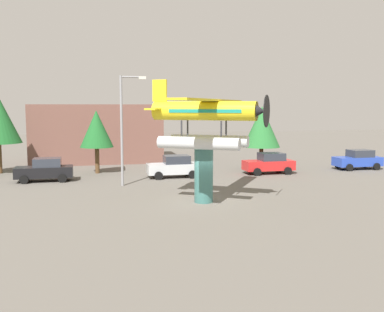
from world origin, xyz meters
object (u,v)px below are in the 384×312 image
(car_far_red, at_px, (269,163))
(tree_center_back, at_px, (262,127))
(display_pedestal, at_px, (204,175))
(tree_east, at_px, (97,129))
(storefront_building, at_px, (97,133))
(floatplane_monument, at_px, (206,119))
(car_near_black, at_px, (45,170))
(car_mid_silver, at_px, (174,166))
(car_distant_blue, at_px, (358,160))
(streetlight_primary, at_px, (124,122))

(car_far_red, relative_size, tree_center_back, 0.74)
(display_pedestal, bearing_deg, tree_east, 113.95)
(tree_center_back, bearing_deg, storefront_building, 144.97)
(floatplane_monument, height_order, storefront_building, floatplane_monument)
(floatplane_monument, distance_m, storefront_building, 22.90)
(car_near_black, xyz_separation_m, tree_center_back, (18.31, 2.16, 2.95))
(floatplane_monument, bearing_deg, display_pedestal, 180.00)
(car_mid_silver, bearing_deg, floatplane_monument, 90.14)
(display_pedestal, distance_m, car_distant_blue, 19.91)
(car_near_black, height_order, tree_center_back, tree_center_back)
(tree_center_back, bearing_deg, car_far_red, -96.32)
(display_pedestal, height_order, car_near_black, display_pedestal)
(car_near_black, distance_m, tree_center_back, 18.67)
(car_near_black, height_order, tree_east, tree_east)
(floatplane_monument, xyz_separation_m, streetlight_primary, (-4.15, 6.71, -0.37))
(display_pedestal, distance_m, streetlight_primary, 8.30)
(display_pedestal, bearing_deg, floatplane_monument, -33.60)
(car_mid_silver, bearing_deg, streetlight_primary, 34.55)
(car_distant_blue, xyz_separation_m, tree_east, (-22.91, 2.93, 2.85))
(tree_center_back, bearing_deg, car_mid_silver, -162.93)
(tree_east, bearing_deg, streetlight_primary, -74.58)
(car_distant_blue, xyz_separation_m, tree_center_back, (-8.56, 1.84, 2.95))
(display_pedestal, height_order, tree_east, tree_east)
(car_near_black, xyz_separation_m, storefront_building, (4.14, 12.10, 2.03))
(tree_center_back, bearing_deg, tree_east, 175.67)
(floatplane_monument, relative_size, car_far_red, 2.21)
(car_mid_silver, xyz_separation_m, storefront_building, (-5.74, 12.52, 2.03))
(car_mid_silver, distance_m, tree_center_back, 9.30)
(car_far_red, bearing_deg, streetlight_primary, 13.61)
(car_far_red, bearing_deg, tree_center_back, -96.32)
(storefront_building, bearing_deg, car_far_red, -41.71)
(streetlight_primary, distance_m, tree_center_back, 13.70)
(car_near_black, xyz_separation_m, car_far_red, (18.03, -0.29, 0.00))
(car_mid_silver, bearing_deg, car_distant_blue, -177.50)
(car_mid_silver, height_order, tree_center_back, tree_center_back)
(display_pedestal, relative_size, floatplane_monument, 0.35)
(streetlight_primary, height_order, tree_east, streetlight_primary)
(car_distant_blue, height_order, tree_center_back, tree_center_back)
(storefront_building, bearing_deg, streetlight_primary, -84.00)
(streetlight_primary, xyz_separation_m, storefront_building, (-1.61, 15.36, -1.61))
(car_near_black, relative_size, storefront_building, 0.33)
(tree_center_back, bearing_deg, car_near_black, -173.26)
(tree_east, bearing_deg, floatplane_monument, -65.77)
(display_pedestal, xyz_separation_m, car_distant_blue, (17.07, 10.22, -0.74))
(display_pedestal, xyz_separation_m, tree_east, (-5.84, 13.15, 2.12))
(car_mid_silver, height_order, car_far_red, same)
(tree_east, bearing_deg, car_distant_blue, -7.29)
(tree_east, bearing_deg, display_pedestal, -66.05)
(display_pedestal, height_order, floatplane_monument, floatplane_monument)
(car_distant_blue, height_order, storefront_building, storefront_building)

